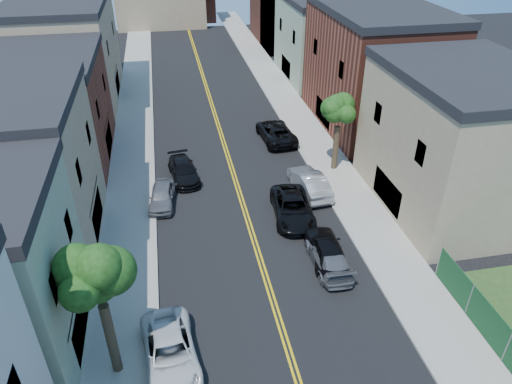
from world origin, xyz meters
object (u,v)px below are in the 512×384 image
white_pickup (170,352)px  black_car_right (327,249)px  silver_car_right (309,183)px  black_suv_lane (293,208)px  dark_car_right_far (276,132)px  grey_car_left (162,196)px  grey_car_right (329,256)px  black_car_left (184,171)px

white_pickup → black_car_right: (9.34, 5.58, 0.08)m
silver_car_right → black_suv_lane: bearing=49.0°
dark_car_right_far → black_car_right: bearing=83.1°
black_suv_lane → grey_car_left: bearing=164.4°
silver_car_right → dark_car_right_far: (-0.39, 8.97, -0.03)m
silver_car_right → dark_car_right_far: 8.98m
dark_car_right_far → white_pickup: bearing=61.2°
silver_car_right → black_suv_lane: silver_car_right is taller
grey_car_right → black_car_right: (0.04, 0.50, 0.11)m
black_car_right → dark_car_right_far: (0.77, 16.46, -0.02)m
grey_car_right → black_car_left: bearing=-55.6°
dark_car_right_far → silver_car_right: bearing=88.3°
white_pickup → black_suv_lane: size_ratio=0.95×
grey_car_right → black_suv_lane: (-0.80, 5.17, 0.06)m
grey_car_right → black_car_right: size_ratio=1.01×
black_car_left → black_car_right: black_car_right is taller
grey_car_right → black_car_right: bearing=-92.8°
white_pickup → silver_car_right: silver_car_right is taller
grey_car_right → silver_car_right: silver_car_right is taller
black_car_left → grey_car_left: bearing=-124.7°
white_pickup → dark_car_right_far: (10.11, 22.04, 0.07)m
grey_car_left → silver_car_right: silver_car_right is taller
grey_car_left → black_suv_lane: black_suv_lane is taller
grey_car_left → black_car_left: grey_car_left is taller
black_car_right → black_suv_lane: bearing=-76.6°
silver_car_right → black_suv_lane: size_ratio=0.91×
grey_car_left → silver_car_right: 10.51m
black_car_left → dark_car_right_far: size_ratio=0.82×
white_pickup → black_suv_lane: black_suv_lane is taller
silver_car_right → grey_car_right: bearing=75.8°
silver_car_right → black_car_right: bearing=75.5°
grey_car_left → black_car_left: (1.69, 3.31, -0.02)m
grey_car_left → black_suv_lane: size_ratio=0.75×
black_car_left → silver_car_right: (8.81, -3.75, 0.15)m
black_suv_lane → black_car_right: bearing=-74.4°
silver_car_right → black_car_left: bearing=-28.7°
white_pickup → grey_car_left: size_ratio=1.26×
black_car_right → white_pickup: bearing=34.1°
grey_car_left → dark_car_right_far: dark_car_right_far is taller
black_car_left → black_car_right: size_ratio=0.99×
grey_car_right → grey_car_left: bearing=-40.8°
grey_car_left → dark_car_right_far: 13.23m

